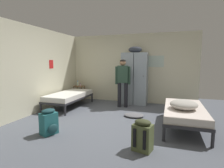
{
  "coord_description": "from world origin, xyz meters",
  "views": [
    {
      "loc": [
        1.44,
        -4.12,
        1.52
      ],
      "look_at": [
        0.0,
        0.25,
        0.95
      ],
      "focal_mm": 28.33,
      "sensor_mm": 36.0,
      "label": 1
    }
  ],
  "objects_px": {
    "backpack_teal": "(49,122)",
    "clothes_pile_grey": "(134,115)",
    "bedding_heap": "(184,104)",
    "locker_bank": "(135,77)",
    "bed_left_rear": "(69,96)",
    "water_bottle": "(78,83)",
    "person_traveler": "(123,79)",
    "backpack_olive": "(143,136)",
    "bed_right": "(184,111)",
    "lotion_bottle": "(80,85)",
    "shelf_unit": "(79,91)"
  },
  "relations": [
    {
      "from": "backpack_teal",
      "to": "clothes_pile_grey",
      "type": "height_order",
      "value": "backpack_teal"
    },
    {
      "from": "bedding_heap",
      "to": "clothes_pile_grey",
      "type": "bearing_deg",
      "value": 151.81
    },
    {
      "from": "locker_bank",
      "to": "bed_left_rear",
      "type": "distance_m",
      "value": 2.39
    },
    {
      "from": "water_bottle",
      "to": "clothes_pile_grey",
      "type": "height_order",
      "value": "water_bottle"
    },
    {
      "from": "person_traveler",
      "to": "backpack_olive",
      "type": "relative_size",
      "value": 2.93
    },
    {
      "from": "bed_right",
      "to": "person_traveler",
      "type": "xyz_separation_m",
      "value": [
        -1.85,
        1.37,
        0.59
      ]
    },
    {
      "from": "bed_right",
      "to": "clothes_pile_grey",
      "type": "relative_size",
      "value": 3.41
    },
    {
      "from": "person_traveler",
      "to": "lotion_bottle",
      "type": "height_order",
      "value": "person_traveler"
    },
    {
      "from": "bed_left_rear",
      "to": "lotion_bottle",
      "type": "xyz_separation_m",
      "value": [
        -0.18,
        1.11,
        0.25
      ]
    },
    {
      "from": "bedding_heap",
      "to": "locker_bank",
      "type": "bearing_deg",
      "value": 124.94
    },
    {
      "from": "backpack_olive",
      "to": "bed_right",
      "type": "bearing_deg",
      "value": 61.64
    },
    {
      "from": "person_traveler",
      "to": "bed_left_rear",
      "type": "bearing_deg",
      "value": -162.17
    },
    {
      "from": "clothes_pile_grey",
      "to": "water_bottle",
      "type": "bearing_deg",
      "value": 149.61
    },
    {
      "from": "locker_bank",
      "to": "shelf_unit",
      "type": "height_order",
      "value": "locker_bank"
    },
    {
      "from": "locker_bank",
      "to": "water_bottle",
      "type": "xyz_separation_m",
      "value": [
        -2.35,
        0.03,
        -0.31
      ]
    },
    {
      "from": "bedding_heap",
      "to": "lotion_bottle",
      "type": "relative_size",
      "value": 5.01
    },
    {
      "from": "water_bottle",
      "to": "clothes_pile_grey",
      "type": "bearing_deg",
      "value": -30.39
    },
    {
      "from": "locker_bank",
      "to": "shelf_unit",
      "type": "distance_m",
      "value": 2.35
    },
    {
      "from": "locker_bank",
      "to": "backpack_teal",
      "type": "height_order",
      "value": "locker_bank"
    },
    {
      "from": "bedding_heap",
      "to": "person_traveler",
      "type": "distance_m",
      "value": 2.44
    },
    {
      "from": "locker_bank",
      "to": "lotion_bottle",
      "type": "xyz_separation_m",
      "value": [
        -2.2,
        -0.03,
        -0.34
      ]
    },
    {
      "from": "backpack_olive",
      "to": "person_traveler",
      "type": "bearing_deg",
      "value": 111.59
    },
    {
      "from": "bed_right",
      "to": "person_traveler",
      "type": "bearing_deg",
      "value": 143.4
    },
    {
      "from": "locker_bank",
      "to": "backpack_olive",
      "type": "bearing_deg",
      "value": -76.52
    },
    {
      "from": "locker_bank",
      "to": "bed_left_rear",
      "type": "bearing_deg",
      "value": -150.43
    },
    {
      "from": "shelf_unit",
      "to": "bed_right",
      "type": "xyz_separation_m",
      "value": [
        3.82,
        -1.97,
        0.04
      ]
    },
    {
      "from": "water_bottle",
      "to": "backpack_olive",
      "type": "height_order",
      "value": "water_bottle"
    },
    {
      "from": "person_traveler",
      "to": "backpack_teal",
      "type": "relative_size",
      "value": 2.93
    },
    {
      "from": "bedding_heap",
      "to": "backpack_olive",
      "type": "bearing_deg",
      "value": -121.28
    },
    {
      "from": "lotion_bottle",
      "to": "person_traveler",
      "type": "bearing_deg",
      "value": -16.26
    },
    {
      "from": "bedding_heap",
      "to": "backpack_olive",
      "type": "xyz_separation_m",
      "value": [
        -0.72,
        -1.18,
        -0.33
      ]
    },
    {
      "from": "bedding_heap",
      "to": "clothes_pile_grey",
      "type": "distance_m",
      "value": 1.5
    },
    {
      "from": "shelf_unit",
      "to": "bed_left_rear",
      "type": "distance_m",
      "value": 1.18
    },
    {
      "from": "bedding_heap",
      "to": "backpack_olive",
      "type": "height_order",
      "value": "bedding_heap"
    },
    {
      "from": "locker_bank",
      "to": "backpack_olive",
      "type": "height_order",
      "value": "locker_bank"
    },
    {
      "from": "bedding_heap",
      "to": "water_bottle",
      "type": "height_order",
      "value": "water_bottle"
    },
    {
      "from": "shelf_unit",
      "to": "bed_right",
      "type": "relative_size",
      "value": 0.3
    },
    {
      "from": "person_traveler",
      "to": "lotion_bottle",
      "type": "xyz_separation_m",
      "value": [
        -1.9,
        0.56,
        -0.35
      ]
    },
    {
      "from": "clothes_pile_grey",
      "to": "bedding_heap",
      "type": "bearing_deg",
      "value": -28.19
    },
    {
      "from": "backpack_teal",
      "to": "backpack_olive",
      "type": "distance_m",
      "value": 1.99
    },
    {
      "from": "water_bottle",
      "to": "backpack_teal",
      "type": "distance_m",
      "value": 3.54
    },
    {
      "from": "bed_right",
      "to": "clothes_pile_grey",
      "type": "bearing_deg",
      "value": 160.71
    },
    {
      "from": "backpack_teal",
      "to": "shelf_unit",
      "type": "bearing_deg",
      "value": 108.21
    },
    {
      "from": "shelf_unit",
      "to": "backpack_olive",
      "type": "xyz_separation_m",
      "value": [
        3.07,
        -3.37,
        -0.09
      ]
    },
    {
      "from": "shelf_unit",
      "to": "backpack_olive",
      "type": "bearing_deg",
      "value": -47.63
    },
    {
      "from": "shelf_unit",
      "to": "backpack_olive",
      "type": "relative_size",
      "value": 1.04
    },
    {
      "from": "water_bottle",
      "to": "locker_bank",
      "type": "bearing_deg",
      "value": -0.64
    },
    {
      "from": "bed_right",
      "to": "bedding_heap",
      "type": "xyz_separation_m",
      "value": [
        -0.04,
        -0.22,
        0.21
      ]
    },
    {
      "from": "bed_left_rear",
      "to": "bedding_heap",
      "type": "distance_m",
      "value": 3.69
    },
    {
      "from": "bed_right",
      "to": "backpack_olive",
      "type": "height_order",
      "value": "backpack_olive"
    }
  ]
}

